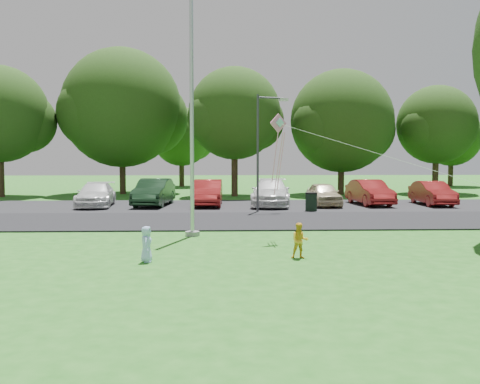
{
  "coord_description": "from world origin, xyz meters",
  "views": [
    {
      "loc": [
        -2.5,
        -13.49,
        2.82
      ],
      "look_at": [
        -1.88,
        4.0,
        1.6
      ],
      "focal_mm": 40.0,
      "sensor_mm": 36.0,
      "label": 1
    }
  ],
  "objects_px": {
    "child_blue": "(146,244)",
    "kite": "(282,137)",
    "street_lamp": "(262,142)",
    "trash_can": "(311,202)",
    "child_yellow": "(300,241)",
    "flagpole": "(192,116)"
  },
  "relations": [
    {
      "from": "child_yellow",
      "to": "kite",
      "type": "distance_m",
      "value": 4.12
    },
    {
      "from": "kite",
      "to": "flagpole",
      "type": "bearing_deg",
      "value": 129.62
    },
    {
      "from": "kite",
      "to": "child_yellow",
      "type": "bearing_deg",
      "value": -115.13
    },
    {
      "from": "child_yellow",
      "to": "flagpole",
      "type": "bearing_deg",
      "value": 129.4
    },
    {
      "from": "trash_can",
      "to": "kite",
      "type": "relative_size",
      "value": 0.17
    },
    {
      "from": "trash_can",
      "to": "kite",
      "type": "distance_m",
      "value": 9.58
    },
    {
      "from": "child_blue",
      "to": "street_lamp",
      "type": "bearing_deg",
      "value": -19.63
    },
    {
      "from": "street_lamp",
      "to": "kite",
      "type": "bearing_deg",
      "value": -106.26
    },
    {
      "from": "street_lamp",
      "to": "flagpole",
      "type": "bearing_deg",
      "value": -128.23
    },
    {
      "from": "trash_can",
      "to": "child_blue",
      "type": "height_order",
      "value": "trash_can"
    },
    {
      "from": "flagpole",
      "to": "child_blue",
      "type": "distance_m",
      "value": 5.92
    },
    {
      "from": "street_lamp",
      "to": "child_yellow",
      "type": "relative_size",
      "value": 5.85
    },
    {
      "from": "street_lamp",
      "to": "trash_can",
      "type": "height_order",
      "value": "street_lamp"
    },
    {
      "from": "street_lamp",
      "to": "trash_can",
      "type": "xyz_separation_m",
      "value": [
        2.44,
        0.16,
        -2.95
      ]
    },
    {
      "from": "trash_can",
      "to": "child_yellow",
      "type": "relative_size",
      "value": 0.98
    },
    {
      "from": "street_lamp",
      "to": "kite",
      "type": "distance_m",
      "value": 8.63
    },
    {
      "from": "child_blue",
      "to": "kite",
      "type": "bearing_deg",
      "value": -51.4
    },
    {
      "from": "trash_can",
      "to": "kite",
      "type": "height_order",
      "value": "kite"
    },
    {
      "from": "flagpole",
      "to": "child_blue",
      "type": "height_order",
      "value": "flagpole"
    },
    {
      "from": "flagpole",
      "to": "child_blue",
      "type": "xyz_separation_m",
      "value": [
        -0.96,
        -4.53,
        -3.69
      ]
    },
    {
      "from": "street_lamp",
      "to": "kite",
      "type": "xyz_separation_m",
      "value": [
        -0.0,
        -8.63,
        -0.05
      ]
    },
    {
      "from": "trash_can",
      "to": "kite",
      "type": "bearing_deg",
      "value": -105.56
    }
  ]
}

